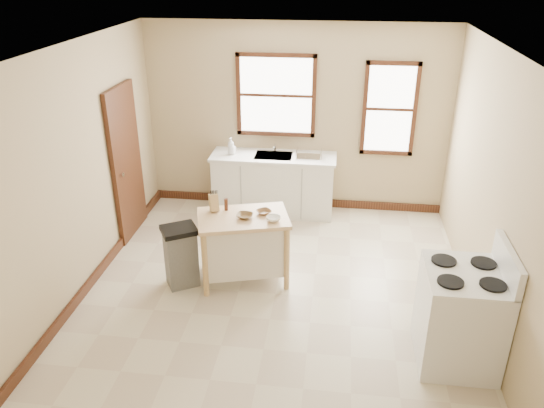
{
  "coord_description": "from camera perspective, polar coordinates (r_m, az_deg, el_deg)",
  "views": [
    {
      "loc": [
        0.62,
        -5.15,
        3.63
      ],
      "look_at": [
        -0.09,
        0.4,
        0.98
      ],
      "focal_mm": 35.0,
      "sensor_mm": 36.0,
      "label": 1
    }
  ],
  "objects": [
    {
      "name": "window_main",
      "position": [
        7.92,
        0.43,
        11.6
      ],
      "size": [
        1.17,
        0.06,
        1.22
      ],
      "primitive_type": null,
      "color": "black",
      "rests_on": "wall_back"
    },
    {
      "name": "ceiling",
      "position": [
        5.26,
        0.44,
        16.24
      ],
      "size": [
        5.0,
        5.0,
        0.0
      ],
      "primitive_type": "plane",
      "rotation": [
        3.14,
        0.0,
        0.0
      ],
      "color": "white",
      "rests_on": "ground"
    },
    {
      "name": "pepper_grinder",
      "position": [
        6.32,
        -4.96,
        -0.05
      ],
      "size": [
        0.04,
        0.04,
        0.15
      ],
      "primitive_type": "cylinder",
      "rotation": [
        0.0,
        0.0,
        0.02
      ],
      "color": "#401F11",
      "rests_on": "kitchen_island"
    },
    {
      "name": "faucet",
      "position": [
        8.02,
        0.33,
        6.43
      ],
      "size": [
        0.03,
        0.03,
        0.22
      ],
      "primitive_type": "cylinder",
      "color": "silver",
      "rests_on": "sink_counter"
    },
    {
      "name": "gas_stove",
      "position": [
        5.4,
        19.71,
        -10.2
      ],
      "size": [
        0.79,
        0.8,
        1.25
      ],
      "primitive_type": null,
      "color": "silver",
      "rests_on": "ground"
    },
    {
      "name": "door_left",
      "position": [
        7.51,
        -15.39,
        4.3
      ],
      "size": [
        0.06,
        0.9,
        2.1
      ],
      "primitive_type": "cube",
      "color": "black",
      "rests_on": "ground"
    },
    {
      "name": "baseboard_back",
      "position": [
        8.44,
        2.41,
        0.3
      ],
      "size": [
        4.5,
        0.04,
        0.12
      ],
      "primitive_type": "cube",
      "color": "black",
      "rests_on": "ground"
    },
    {
      "name": "baseboard_left",
      "position": [
        6.89,
        -18.46,
        -7.38
      ],
      "size": [
        0.04,
        5.0,
        0.12
      ],
      "primitive_type": "cube",
      "color": "black",
      "rests_on": "ground"
    },
    {
      "name": "soap_bottle_b",
      "position": [
        7.94,
        -4.32,
        6.0
      ],
      "size": [
        0.1,
        0.1,
        0.18
      ],
      "primitive_type": "imported",
      "rotation": [
        0.0,
        0.0,
        -0.24
      ],
      "color": "#B2B2B2",
      "rests_on": "sink_counter"
    },
    {
      "name": "bowl_b",
      "position": [
        6.23,
        -0.87,
        -0.86
      ],
      "size": [
        0.24,
        0.24,
        0.04
      ],
      "primitive_type": "imported",
      "rotation": [
        0.0,
        0.0,
        0.66
      ],
      "color": "brown",
      "rests_on": "kitchen_island"
    },
    {
      "name": "bowl_a",
      "position": [
        6.14,
        -2.94,
        -1.29
      ],
      "size": [
        0.21,
        0.21,
        0.05
      ],
      "primitive_type": "imported",
      "rotation": [
        0.0,
        0.0,
        -0.14
      ],
      "color": "brown",
      "rests_on": "kitchen_island"
    },
    {
      "name": "bowl_c",
      "position": [
        6.06,
        0.16,
        -1.6
      ],
      "size": [
        0.17,
        0.17,
        0.05
      ],
      "primitive_type": "imported",
      "rotation": [
        0.0,
        0.0,
        -0.04
      ],
      "color": "white",
      "rests_on": "kitchen_island"
    },
    {
      "name": "knife_block",
      "position": [
        6.3,
        -6.27,
        0.08
      ],
      "size": [
        0.13,
        0.13,
        0.2
      ],
      "primitive_type": null,
      "rotation": [
        0.0,
        0.0,
        0.47
      ],
      "color": "#DEBE74",
      "rests_on": "kitchen_island"
    },
    {
      "name": "kitchen_island",
      "position": [
        6.39,
        -3.05,
        -4.78
      ],
      "size": [
        1.19,
        0.93,
        0.86
      ],
      "primitive_type": null,
      "rotation": [
        0.0,
        0.0,
        0.28
      ],
      "color": "#F1C58E",
      "rests_on": "ground"
    },
    {
      "name": "trash_bin",
      "position": [
        6.4,
        -9.76,
        -5.55
      ],
      "size": [
        0.51,
        0.48,
        0.76
      ],
      "primitive_type": null,
      "rotation": [
        0.0,
        0.0,
        0.53
      ],
      "color": "#585856",
      "rests_on": "ground"
    },
    {
      "name": "wall_back",
      "position": [
        8.0,
        2.61,
        9.12
      ],
      "size": [
        4.5,
        0.04,
        2.8
      ],
      "primitive_type": "cube",
      "color": "tan",
      "rests_on": "ground"
    },
    {
      "name": "window_side",
      "position": [
        7.93,
        12.53,
        9.91
      ],
      "size": [
        0.77,
        0.06,
        1.37
      ],
      "primitive_type": null,
      "color": "black",
      "rests_on": "wall_back"
    },
    {
      "name": "soap_bottle_a",
      "position": [
        7.92,
        -4.44,
        6.23
      ],
      "size": [
        0.12,
        0.13,
        0.26
      ],
      "primitive_type": "imported",
      "rotation": [
        0.0,
        0.0,
        -0.29
      ],
      "color": "#B2B2B2",
      "rests_on": "sink_counter"
    },
    {
      "name": "wall_right",
      "position": [
        5.85,
        22.86,
        0.8
      ],
      "size": [
        0.04,
        5.0,
        2.8
      ],
      "primitive_type": "cube",
      "color": "tan",
      "rests_on": "ground"
    },
    {
      "name": "floor",
      "position": [
        6.34,
        0.36,
        -9.63
      ],
      "size": [
        5.0,
        5.0,
        0.0
      ],
      "primitive_type": "plane",
      "color": "beige",
      "rests_on": "ground"
    },
    {
      "name": "dish_rack",
      "position": [
        7.82,
        4.0,
        5.35
      ],
      "size": [
        0.42,
        0.35,
        0.09
      ],
      "primitive_type": null,
      "rotation": [
        0.0,
        0.0,
        0.19
      ],
      "color": "silver",
      "rests_on": "sink_counter"
    },
    {
      "name": "wall_left",
      "position": [
        6.31,
        -20.36,
        2.98
      ],
      "size": [
        0.04,
        5.0,
        2.8
      ],
      "primitive_type": "cube",
      "color": "tan",
      "rests_on": "ground"
    },
    {
      "name": "sink_counter",
      "position": [
        8.06,
        0.16,
        2.18
      ],
      "size": [
        1.86,
        0.62,
        0.92
      ],
      "primitive_type": null,
      "color": "silver",
      "rests_on": "ground"
    }
  ]
}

